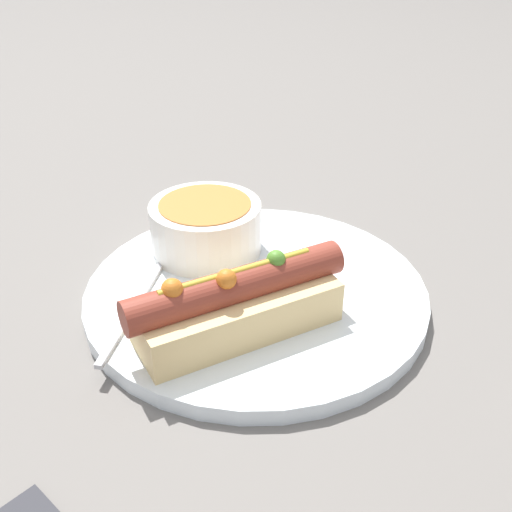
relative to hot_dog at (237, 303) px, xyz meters
name	(u,v)px	position (x,y,z in m)	size (l,w,h in m)	color
ground_plane	(256,299)	(0.01, 0.06, -0.04)	(4.00, 4.00, 0.00)	slate
dinner_plate	(256,293)	(0.01, 0.06, -0.03)	(0.29, 0.29, 0.01)	white
hot_dog	(237,303)	(0.00, 0.00, 0.00)	(0.16, 0.13, 0.06)	#E5C17F
soup_bowl	(206,225)	(-0.04, 0.12, 0.00)	(0.10, 0.10, 0.05)	silver
spoon	(158,267)	(-0.08, 0.08, -0.02)	(0.04, 0.18, 0.01)	#B7B7BC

